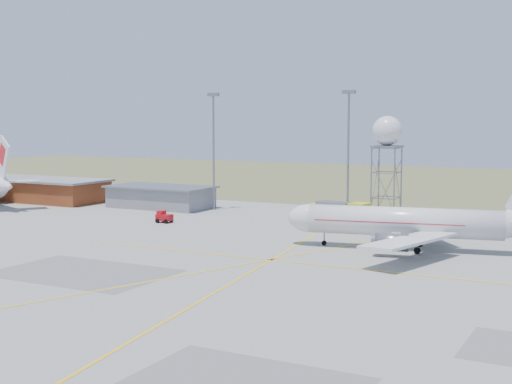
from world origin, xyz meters
The scene contains 10 objects.
ground centered at (0.00, 0.00, 0.00)m, with size 400.00×400.00×0.00m, color #979792.
grass_strip centered at (0.00, 140.00, 0.01)m, with size 400.00×120.00×0.03m, color #586236.
building_orange centered at (-75.00, 62.00, 2.17)m, with size 33.00×12.00×4.30m.
building_grey centered at (-45.00, 64.00, 1.97)m, with size 19.00×10.00×3.90m.
mast_a centered at (-35.00, 66.00, 12.07)m, with size 2.20×0.50×20.50m.
mast_b centered at (-10.00, 66.00, 12.07)m, with size 2.20×0.50×20.50m.
airliner_main centered at (6.25, 43.70, 3.32)m, with size 31.72×30.40×10.84m.
radar_tower centered at (-3.29, 64.83, 9.22)m, with size 4.54×4.54×16.42m.
fire_truck centered at (-7.94, 57.98, 1.78)m, with size 9.64×4.89×3.71m.
baggage_tug centered at (-33.55, 48.76, 0.70)m, with size 2.44×1.99×1.85m.
Camera 1 is at (29.88, -40.96, 15.80)m, focal length 50.00 mm.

